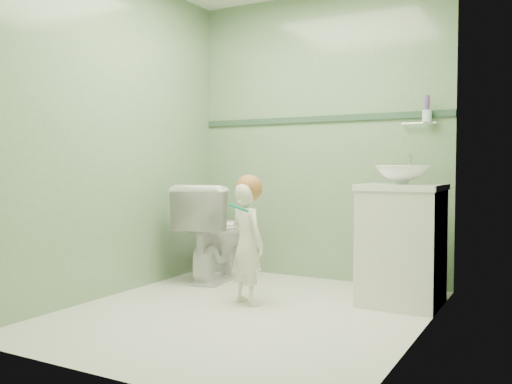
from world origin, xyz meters
The scene contains 12 objects.
ground centered at (0.00, 0.00, 0.00)m, with size 2.50×2.50×0.00m, color silver.
room_shell centered at (0.00, 0.00, 1.20)m, with size 2.50×2.54×2.40m.
trim_stripe centered at (0.00, 1.24, 1.35)m, with size 2.20×0.02×0.05m, color #32533C.
vanity centered at (0.84, 0.70, 0.40)m, with size 0.52×0.50×0.80m, color silver.
counter centered at (0.84, 0.70, 0.81)m, with size 0.54×0.52×0.04m, color white.
basin centered at (0.84, 0.70, 0.89)m, with size 0.37×0.37×0.13m, color white.
faucet centered at (0.84, 0.89, 0.97)m, with size 0.03×0.13×0.18m.
cup_holder centered at (0.89, 1.18, 1.33)m, with size 0.26×0.07×0.21m.
toilet centered at (-0.74, 0.80, 0.40)m, with size 0.45×0.79×0.81m, color white.
toddler centered at (-0.10, 0.20, 0.42)m, with size 0.30×0.20×0.84m, color white.
hair_cap centered at (-0.10, 0.23, 0.80)m, with size 0.19×0.19×0.19m, color #A26331.
teal_toothbrush centered at (-0.08, 0.06, 0.68)m, with size 0.11×0.14×0.08m.
Camera 1 is at (1.75, -3.03, 0.95)m, focal length 38.12 mm.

